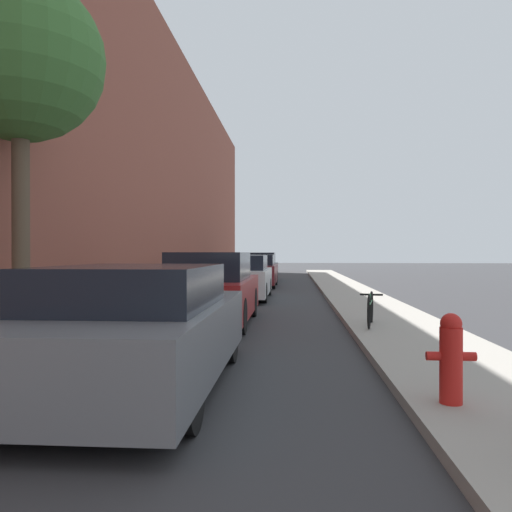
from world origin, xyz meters
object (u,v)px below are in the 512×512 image
(parked_car_red, at_px, (212,290))
(parked_car_black, at_px, (260,267))
(parked_car_grey, at_px, (138,329))
(bicycle, at_px, (370,309))
(fire_hydrant, at_px, (451,357))
(street_tree_near, at_px, (20,60))
(parked_car_white, at_px, (243,278))
(parked_car_maroon, at_px, (256,271))

(parked_car_red, bearing_deg, parked_car_black, 90.35)
(parked_car_grey, distance_m, bicycle, 5.30)
(fire_hydrant, bearing_deg, street_tree_near, 154.11)
(parked_car_white, relative_size, parked_car_black, 1.07)
(parked_car_red, relative_size, street_tree_near, 0.75)
(parked_car_grey, relative_size, parked_car_black, 1.04)
(parked_car_grey, bearing_deg, street_tree_near, 140.75)
(parked_car_black, height_order, bicycle, parked_car_black)
(parked_car_grey, relative_size, parked_car_red, 1.02)
(parked_car_red, bearing_deg, parked_car_maroon, 89.60)
(street_tree_near, bearing_deg, parked_car_black, 83.19)
(parked_car_white, xyz_separation_m, bicycle, (3.10, -6.70, -0.24))
(parked_car_grey, xyz_separation_m, street_tree_near, (-2.47, 2.02, 3.80))
(parked_car_maroon, xyz_separation_m, street_tree_near, (-2.56, -14.71, 3.78))
(parked_car_red, relative_size, bicycle, 2.84)
(parked_car_black, relative_size, street_tree_near, 0.74)
(parked_car_white, height_order, parked_car_black, parked_car_black)
(parked_car_grey, bearing_deg, fire_hydrant, -12.73)
(parked_car_maroon, height_order, parked_car_black, parked_car_black)
(parked_car_black, height_order, fire_hydrant, parked_car_black)
(parked_car_white, bearing_deg, parked_car_grey, -90.42)
(parked_car_white, bearing_deg, fire_hydrant, -75.19)
(fire_hydrant, relative_size, bicycle, 0.55)
(bicycle, bearing_deg, parked_car_maroon, 115.38)
(parked_car_red, relative_size, fire_hydrant, 5.14)
(parked_car_maroon, xyz_separation_m, parked_car_black, (-0.18, 5.16, 0.03))
(fire_hydrant, bearing_deg, parked_car_black, 98.21)
(street_tree_near, distance_m, bicycle, 7.28)
(parked_car_red, xyz_separation_m, parked_car_white, (0.08, 5.90, -0.03))
(parked_car_grey, height_order, street_tree_near, street_tree_near)
(parked_car_maroon, bearing_deg, bicycle, -76.09)
(parked_car_grey, distance_m, parked_car_black, 21.89)
(parked_car_black, bearing_deg, parked_car_maroon, -87.96)
(parked_car_grey, relative_size, fire_hydrant, 5.26)
(parked_car_red, distance_m, bicycle, 3.28)
(parked_car_white, distance_m, parked_car_black, 10.96)
(parked_car_grey, height_order, parked_car_maroon, parked_car_maroon)
(parked_car_grey, relative_size, bicycle, 2.91)
(parked_car_grey, relative_size, parked_car_maroon, 1.04)
(parked_car_grey, xyz_separation_m, bicycle, (3.18, 4.24, -0.23))
(parked_car_white, relative_size, fire_hydrant, 5.44)
(parked_car_grey, xyz_separation_m, fire_hydrant, (3.16, -0.71, -0.12))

